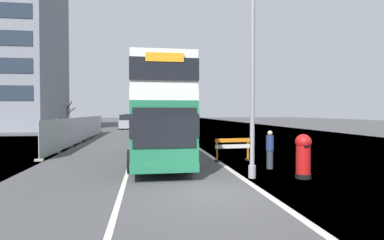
# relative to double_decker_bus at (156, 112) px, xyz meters

# --- Properties ---
(ground) EXTENTS (140.00, 280.00, 0.10)m
(ground) POSITION_rel_double_decker_bus_xyz_m (2.04, -6.92, -2.64)
(ground) COLOR #424244
(double_decker_bus) EXTENTS (2.99, 10.91, 4.88)m
(double_decker_bus) POSITION_rel_double_decker_bus_xyz_m (0.00, 0.00, 0.00)
(double_decker_bus) COLOR #1E6B47
(double_decker_bus) RESTS_ON ground
(lamppost_foreground) EXTENTS (0.29, 0.70, 8.35)m
(lamppost_foreground) POSITION_rel_double_decker_bus_xyz_m (3.54, -5.00, 1.35)
(lamppost_foreground) COLOR gray
(lamppost_foreground) RESTS_ON ground
(red_pillar_postbox) EXTENTS (0.62, 0.62, 1.72)m
(red_pillar_postbox) POSITION_rel_double_decker_bus_xyz_m (5.49, -5.32, -1.65)
(red_pillar_postbox) COLOR black
(red_pillar_postbox) RESTS_ON ground
(roadworks_barrier) EXTENTS (1.90, 0.61, 1.19)m
(roadworks_barrier) POSITION_rel_double_decker_bus_xyz_m (3.95, -0.61, -1.82)
(roadworks_barrier) COLOR orange
(roadworks_barrier) RESTS_ON ground
(construction_site_fence) EXTENTS (0.44, 24.00, 2.17)m
(construction_site_fence) POSITION_rel_double_decker_bus_xyz_m (-6.08, 12.65, -1.55)
(construction_site_fence) COLOR #A8AAAD
(construction_site_fence) RESTS_ON ground
(car_oncoming_near) EXTENTS (1.99, 4.09, 2.15)m
(car_oncoming_near) POSITION_rel_double_decker_bus_xyz_m (0.55, 16.70, -1.60)
(car_oncoming_near) COLOR black
(car_oncoming_near) RESTS_ON ground
(car_receding_mid) EXTENTS (2.04, 3.84, 2.08)m
(car_receding_mid) POSITION_rel_double_decker_bus_xyz_m (0.34, 24.86, -1.62)
(car_receding_mid) COLOR slate
(car_receding_mid) RESTS_ON ground
(car_receding_far) EXTENTS (1.93, 4.20, 2.18)m
(car_receding_far) POSITION_rel_double_decker_bus_xyz_m (-3.58, 32.53, -1.58)
(car_receding_far) COLOR gray
(car_receding_far) RESTS_ON ground
(car_far_side) EXTENTS (2.09, 4.56, 2.22)m
(car_far_side) POSITION_rel_double_decker_bus_xyz_m (-3.43, 41.75, -1.55)
(car_far_side) COLOR silver
(car_far_side) RESTS_ON ground
(bare_tree_far_verge_near) EXTENTS (2.78, 2.29, 5.22)m
(bare_tree_far_verge_near) POSITION_rel_double_decker_bus_xyz_m (-15.83, 31.39, 0.13)
(bare_tree_far_verge_near) COLOR #4C3D2D
(bare_tree_far_verge_near) RESTS_ON ground
(bare_tree_far_verge_mid) EXTENTS (2.63, 2.64, 4.38)m
(bare_tree_far_verge_mid) POSITION_rel_double_decker_bus_xyz_m (-13.72, 40.09, -0.29)
(bare_tree_far_verge_mid) COLOR #4C3D2D
(bare_tree_far_verge_mid) RESTS_ON ground
(pedestrian_at_kerb) EXTENTS (0.34, 0.34, 1.73)m
(pedestrian_at_kerb) POSITION_rel_double_decker_bus_xyz_m (5.01, -3.11, -1.72)
(pedestrian_at_kerb) COLOR #2D3342
(pedestrian_at_kerb) RESTS_ON ground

